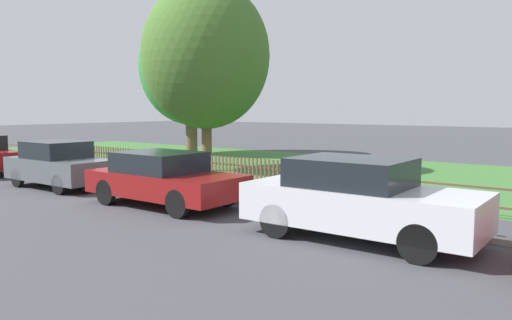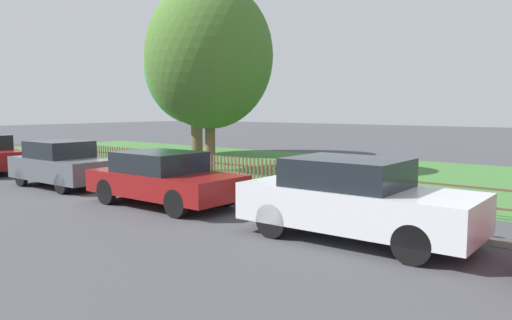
{
  "view_description": "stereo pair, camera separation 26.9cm",
  "coord_description": "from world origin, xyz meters",
  "px_view_note": "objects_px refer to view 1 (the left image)",
  "views": [
    {
      "loc": [
        12.43,
        -9.67,
        2.48
      ],
      "look_at": [
        4.39,
        0.79,
        1.1
      ],
      "focal_mm": 35.0,
      "sensor_mm": 36.0,
      "label": 1
    },
    {
      "loc": [
        12.65,
        -9.5,
        2.48
      ],
      "look_at": [
        4.39,
        0.79,
        1.1
      ],
      "focal_mm": 35.0,
      "sensor_mm": 36.0,
      "label": 2
    }
  ],
  "objects_px": {
    "parked_car_black_saloon": "(59,165)",
    "covered_motorcycle": "(320,178)",
    "parked_car_red_compact": "(359,199)",
    "tree_nearest_kerb": "(191,66)",
    "tree_behind_motorcycle": "(206,56)",
    "parked_car_navy_estate": "(164,178)"
  },
  "relations": [
    {
      "from": "tree_behind_motorcycle",
      "to": "covered_motorcycle",
      "type": "bearing_deg",
      "value": -24.14
    },
    {
      "from": "covered_motorcycle",
      "to": "parked_car_red_compact",
      "type": "bearing_deg",
      "value": -47.84
    },
    {
      "from": "parked_car_black_saloon",
      "to": "tree_nearest_kerb",
      "type": "xyz_separation_m",
      "value": [
        -4.71,
        10.54,
        3.97
      ]
    },
    {
      "from": "parked_car_red_compact",
      "to": "covered_motorcycle",
      "type": "xyz_separation_m",
      "value": [
        -2.42,
        2.72,
        -0.13
      ]
    },
    {
      "from": "parked_car_red_compact",
      "to": "tree_behind_motorcycle",
      "type": "xyz_separation_m",
      "value": [
        -9.4,
        5.85,
        3.72
      ]
    },
    {
      "from": "parked_car_black_saloon",
      "to": "parked_car_red_compact",
      "type": "height_order",
      "value": "parked_car_red_compact"
    },
    {
      "from": "parked_car_red_compact",
      "to": "tree_nearest_kerb",
      "type": "xyz_separation_m",
      "value": [
        -14.9,
        10.53,
        3.91
      ]
    },
    {
      "from": "parked_car_black_saloon",
      "to": "covered_motorcycle",
      "type": "relative_size",
      "value": 2.04
    },
    {
      "from": "covered_motorcycle",
      "to": "tree_nearest_kerb",
      "type": "distance_m",
      "value": 15.27
    },
    {
      "from": "parked_car_red_compact",
      "to": "tree_behind_motorcycle",
      "type": "bearing_deg",
      "value": 147.01
    },
    {
      "from": "parked_car_black_saloon",
      "to": "parked_car_navy_estate",
      "type": "height_order",
      "value": "parked_car_black_saloon"
    },
    {
      "from": "parked_car_red_compact",
      "to": "covered_motorcycle",
      "type": "height_order",
      "value": "parked_car_red_compact"
    },
    {
      "from": "parked_car_navy_estate",
      "to": "covered_motorcycle",
      "type": "bearing_deg",
      "value": 41.73
    },
    {
      "from": "parked_car_red_compact",
      "to": "tree_behind_motorcycle",
      "type": "distance_m",
      "value": 11.68
    },
    {
      "from": "parked_car_red_compact",
      "to": "covered_motorcycle",
      "type": "bearing_deg",
      "value": 130.5
    },
    {
      "from": "parked_car_navy_estate",
      "to": "tree_behind_motorcycle",
      "type": "height_order",
      "value": "tree_behind_motorcycle"
    },
    {
      "from": "covered_motorcycle",
      "to": "tree_behind_motorcycle",
      "type": "relative_size",
      "value": 0.25
    },
    {
      "from": "parked_car_black_saloon",
      "to": "parked_car_navy_estate",
      "type": "distance_m",
      "value": 4.79
    },
    {
      "from": "parked_car_navy_estate",
      "to": "tree_nearest_kerb",
      "type": "height_order",
      "value": "tree_nearest_kerb"
    },
    {
      "from": "parked_car_navy_estate",
      "to": "parked_car_black_saloon",
      "type": "bearing_deg",
      "value": 179.54
    },
    {
      "from": "parked_car_navy_estate",
      "to": "tree_nearest_kerb",
      "type": "xyz_separation_m",
      "value": [
        -9.5,
        10.53,
        3.98
      ]
    },
    {
      "from": "parked_car_navy_estate",
      "to": "tree_behind_motorcycle",
      "type": "relative_size",
      "value": 0.57
    }
  ]
}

